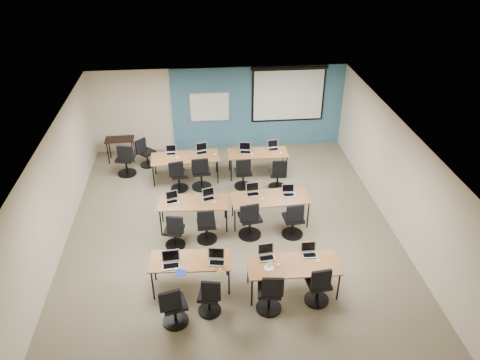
{
  "coord_description": "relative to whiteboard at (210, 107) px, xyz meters",
  "views": [
    {
      "loc": [
        -0.69,
        -9.45,
        7.05
      ],
      "look_at": [
        0.27,
        0.4,
        1.13
      ],
      "focal_mm": 35.0,
      "sensor_mm": 36.0,
      "label": 1
    }
  ],
  "objects": [
    {
      "name": "training_table_back_right",
      "position": [
        1.31,
        -1.86,
        -0.77
      ],
      "size": [
        1.75,
        0.73,
        0.73
      ],
      "rotation": [
        0.0,
        0.0,
        -0.0
      ],
      "color": "#9C6442",
      "rests_on": "floor"
    },
    {
      "name": "utility_table",
      "position": [
        -2.83,
        -0.57,
        -0.8
      ],
      "size": [
        0.88,
        0.49,
        0.75
      ],
      "rotation": [
        0.0,
        0.0,
        0.03
      ],
      "color": "black",
      "rests_on": "floor"
    },
    {
      "name": "task_chair_7",
      "position": [
        1.77,
        -4.93,
        -1.04
      ],
      "size": [
        0.52,
        0.52,
        1.0
      ],
      "rotation": [
        0.0,
        0.0,
        0.07
      ],
      "color": "black",
      "rests_on": "floor"
    },
    {
      "name": "mouse_0",
      "position": [
        -0.97,
        -6.69,
        -0.71
      ],
      "size": [
        0.07,
        0.1,
        0.03
      ],
      "primitive_type": "ellipsoid",
      "rotation": [
        0.0,
        0.0,
        -0.24
      ],
      "color": "white",
      "rests_on": "training_table_front_left"
    },
    {
      "name": "mouse_3",
      "position": [
        1.9,
        -6.73,
        -0.71
      ],
      "size": [
        0.08,
        0.11,
        0.04
      ],
      "primitive_type": "ellipsoid",
      "rotation": [
        0.0,
        0.0,
        -0.16
      ],
      "color": "white",
      "rests_on": "training_table_front_right"
    },
    {
      "name": "laptop_8",
      "position": [
        -1.22,
        -1.66,
        -0.66
      ],
      "size": [
        0.3,
        0.26,
        0.23
      ],
      "rotation": [
        0.0,
        0.0,
        0.05
      ],
      "color": "#B9B9C7",
      "rests_on": "training_table_back_left"
    },
    {
      "name": "task_chair_5",
      "position": [
        -0.32,
        -4.93,
        -1.05
      ],
      "size": [
        0.49,
        0.49,
        0.97
      ],
      "rotation": [
        0.0,
        0.0,
        0.04
      ],
      "color": "black",
      "rests_on": "floor"
    },
    {
      "name": "spare_chair_a",
      "position": [
        -2.04,
        -1.02,
        -1.06
      ],
      "size": [
        0.56,
        0.47,
        0.96
      ],
      "rotation": [
        0.0,
        0.0,
        0.8
      ],
      "color": "black",
      "rests_on": "floor"
    },
    {
      "name": "task_chair_3",
      "position": [
        1.84,
        -7.16,
        -1.05
      ],
      "size": [
        0.5,
        0.5,
        0.98
      ],
      "rotation": [
        0.0,
        0.0,
        0.1
      ],
      "color": "black",
      "rests_on": "floor"
    },
    {
      "name": "training_table_back_left",
      "position": [
        -0.81,
        -1.93,
        -0.76
      ],
      "size": [
        1.94,
        0.81,
        0.73
      ],
      "rotation": [
        0.0,
        0.0,
        0.05
      ],
      "color": "#AA8143",
      "rests_on": "floor"
    },
    {
      "name": "task_chair_6",
      "position": [
        0.72,
        -4.85,
        -1.02
      ],
      "size": [
        0.56,
        0.56,
        1.03
      ],
      "rotation": [
        0.0,
        0.0,
        0.18
      ],
      "color": "black",
      "rests_on": "floor"
    },
    {
      "name": "task_chair_11",
      "position": [
        1.77,
        -2.73,
        -1.05
      ],
      "size": [
        0.5,
        0.5,
        0.98
      ],
      "rotation": [
        0.0,
        0.0,
        -0.05
      ],
      "color": "black",
      "rests_on": "floor"
    },
    {
      "name": "laptop_0",
      "position": [
        -1.08,
        -6.54,
        -0.65
      ],
      "size": [
        0.36,
        0.31,
        0.27
      ],
      "rotation": [
        0.0,
        0.0,
        0.07
      ],
      "color": "#B9B9C4",
      "rests_on": "training_table_front_left"
    },
    {
      "name": "spare_chair_b",
      "position": [
        -2.57,
        -1.52,
        -1.02
      ],
      "size": [
        0.55,
        0.55,
        1.03
      ],
      "rotation": [
        0.0,
        0.0,
        -0.21
      ],
      "color": "black",
      "rests_on": "floor"
    },
    {
      "name": "mouse_11",
      "position": [
        1.97,
        -1.97,
        -0.71
      ],
      "size": [
        0.07,
        0.1,
        0.04
      ],
      "primitive_type": "ellipsoid",
      "rotation": [
        0.0,
        0.0,
        -0.06
      ],
      "color": "white",
      "rests_on": "training_table_back_right"
    },
    {
      "name": "task_chair_1",
      "position": [
        -0.34,
        -7.23,
        -1.06
      ],
      "size": [
        0.46,
        0.46,
        0.95
      ],
      "rotation": [
        0.0,
        0.0,
        -0.21
      ],
      "color": "black",
      "rests_on": "floor"
    },
    {
      "name": "laptop_7",
      "position": [
        1.78,
        -4.17,
        -0.66
      ],
      "size": [
        0.31,
        0.26,
        0.24
      ],
      "rotation": [
        0.0,
        0.0,
        -0.04
      ],
      "color": "#ADADAD",
      "rests_on": "training_table_mid_right"
    },
    {
      "name": "task_chair_9",
      "position": [
        -0.38,
        -2.5,
        -1.02
      ],
      "size": [
        0.57,
        0.57,
        1.04
      ],
      "rotation": [
        0.0,
        0.0,
        0.1
      ],
      "color": "black",
      "rests_on": "floor"
    },
    {
      "name": "laptop_5",
      "position": [
        -0.23,
        -4.16,
        -0.66
      ],
      "size": [
        0.31,
        0.26,
        0.24
      ],
      "rotation": [
        0.0,
        0.0,
        0.31
      ],
      "color": "#A3A4AC",
      "rests_on": "training_table_mid_left"
    },
    {
      "name": "snack_bowl",
      "position": [
        -0.09,
        -6.85,
        -0.69
      ],
      "size": [
        0.26,
        0.26,
        0.05
      ],
      "primitive_type": "imported",
      "rotation": [
        0.0,
        0.0,
        0.32
      ],
      "color": "brown",
      "rests_on": "training_table_front_left"
    },
    {
      "name": "laptop_1",
      "position": [
        -0.16,
        -6.53,
        -0.66
      ],
      "size": [
        0.34,
        0.29,
        0.26
      ],
      "rotation": [
        0.0,
        0.0,
        -0.18
      ],
      "color": "#BABBC1",
      "rests_on": "training_table_front_left"
    },
    {
      "name": "projector_screen",
      "position": [
        2.5,
        -0.02,
        0.44
      ],
      "size": [
        2.4,
        0.1,
        1.82
      ],
      "color": "black",
      "rests_on": "wall_back"
    },
    {
      "name": "task_chair_2",
      "position": [
        0.84,
        -7.28,
        -1.04
      ],
      "size": [
        0.51,
        0.51,
        1.0
      ],
      "rotation": [
        0.0,
        0.0,
        -0.12
      ],
      "color": "black",
      "rests_on": "floor"
    },
    {
      "name": "wall_right",
      "position": [
        4.3,
        -4.43,
        -0.1
      ],
      "size": [
        0.04,
        9.0,
        2.7
      ],
      "primitive_type": "cube",
      "color": "beige",
      "rests_on": "ground"
    },
    {
      "name": "mouse_10",
      "position": [
        1.13,
        -1.93,
        -0.71
      ],
      "size": [
        0.09,
        0.11,
        0.03
      ],
      "primitive_type": "ellipsoid",
      "rotation": [
        0.0,
        0.0,
        0.29
      ],
      "color": "white",
      "rests_on": "training_table_back_right"
    },
    {
      "name": "task_chair_10",
      "position": [
        0.8,
        -2.59,
        -1.04
      ],
      "size": [
        0.51,
        0.51,
        0.99
      ],
      "rotation": [
        0.0,
        0.0,
        0.08
      ],
      "color": "black",
      "rests_on": "floor"
    },
    {
      "name": "blue_accent_panel",
      "position": [
        1.55,
        0.04,
        -0.1
      ],
      "size": [
        5.5,
        0.04,
        2.7
      ],
      "primitive_type": "cube",
      "color": "#3D5977",
      "rests_on": "wall_back"
    },
    {
      "name": "task_chair_0",
      "position": [
        -1.03,
        -7.44,
        -1.04
      ],
      "size": [
        0.51,
        0.51,
        0.99
      ],
      "rotation": [
        0.0,
        0.0,
        0.25
      ],
      "color": "black",
      "rests_on": "floor"
    },
    {
      "name": "wall_front",
      "position": [
        0.3,
        -8.93,
        -0.1
      ],
      "size": [
        8.0,
        0.04,
        2.7
      ],
      "primitive_type": "cube",
      "color": "beige",
      "rests_on": "ground"
    },
    {
      "name": "laptop_11",
      "position": [
        1.79,
        -1.67,
        -0.66
      ],
      "size": [
        0.33,
        0.28,
        0.25
      ],
      "rotation": [
        0.0,
        0.0,
        0.16
      ],
      "color": "#AAAAAC",
      "rests_on": "training_table_back_right"
    },
    {
      "name": "mouse_4",
      "position": [
        -0.97,
        -4.29,
        -0.71
      ],
      "size": [
        0.06,
        0.1,
        0.03
      ],
      "primitive_type": "ellipsoid",
      "rotation": [
        0.0,
        0.0,
        -0.0
      ],
      "color": "white",
      "rests_on": "training_table_mid_left"
    },
    {
      "name": "mouse_6",
      "position": [
        1.1,
        -4.33,
        -0.71
      ],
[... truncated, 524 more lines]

